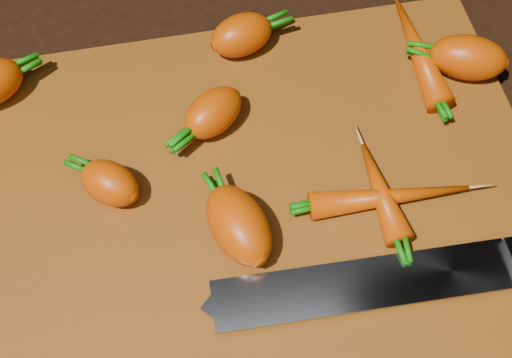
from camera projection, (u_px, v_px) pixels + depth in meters
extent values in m
cube|color=black|center=(258.00, 209.00, 0.62)|extent=(2.00, 2.00, 0.01)
cube|color=#884810|center=(258.00, 203.00, 0.62)|extent=(0.50, 0.40, 0.01)
ellipsoid|color=#D04200|center=(110.00, 183.00, 0.60)|extent=(0.06, 0.06, 0.04)
ellipsoid|color=#D04200|center=(239.00, 225.00, 0.57)|extent=(0.06, 0.09, 0.05)
ellipsoid|color=#D04200|center=(213.00, 113.00, 0.63)|extent=(0.07, 0.07, 0.04)
ellipsoid|color=#D04200|center=(242.00, 35.00, 0.68)|extent=(0.07, 0.06, 0.04)
ellipsoid|color=#D04200|center=(468.00, 58.00, 0.67)|extent=(0.08, 0.07, 0.04)
ellipsoid|color=#D04200|center=(418.00, 50.00, 0.68)|extent=(0.03, 0.13, 0.03)
ellipsoid|color=#D04200|center=(390.00, 197.00, 0.60)|extent=(0.14, 0.03, 0.02)
ellipsoid|color=#D04200|center=(381.00, 191.00, 0.60)|extent=(0.03, 0.10, 0.03)
cube|color=gray|center=(213.00, 307.00, 0.55)|extent=(0.24, 0.05, 0.00)
cube|color=gray|center=(372.00, 283.00, 0.56)|extent=(0.02, 0.04, 0.02)
cube|color=black|center=(465.00, 269.00, 0.57)|extent=(0.14, 0.03, 0.02)
cylinder|color=#B2B2B7|center=(442.00, 268.00, 0.56)|extent=(0.01, 0.01, 0.00)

